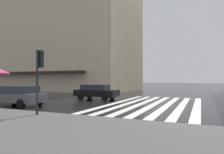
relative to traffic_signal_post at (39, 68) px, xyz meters
The scene contains 6 objects.
ground_plane 7.13m from the traffic_signal_post, 56.45° to the right, with size 220.00×220.00×0.00m, color black.
zebra_crossing 9.07m from the traffic_signal_post, 28.24° to the right, with size 13.00×6.50×0.01m.
haussmann_block_mid 30.22m from the traffic_signal_post, 33.62° to the left, with size 16.80×25.27×23.61m.
traffic_signal_post is the anchor object (origin of this frame).
car_dark_grey 5.53m from the traffic_signal_post, 59.17° to the left, with size 1.85×4.10×1.41m.
car_black 9.51m from the traffic_signal_post, 10.57° to the left, with size 1.85×4.10×1.41m.
Camera 1 is at (-11.45, -1.83, 1.87)m, focal length 32.44 mm.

